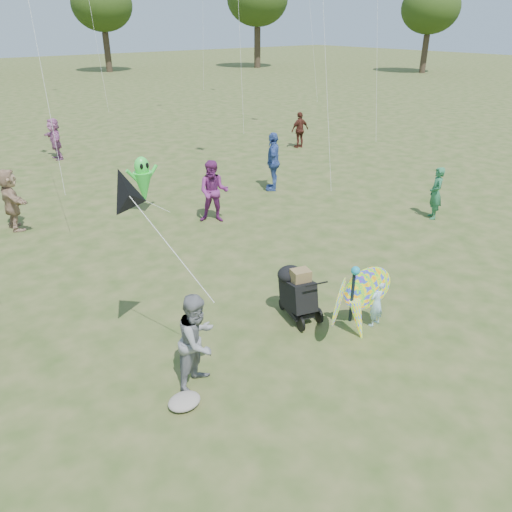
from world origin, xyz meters
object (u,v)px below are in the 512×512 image
(crowd_c, at_px, (273,162))
(alien_kite, at_px, (143,182))
(child_girl, at_px, (376,303))
(crowd_j, at_px, (55,139))
(crowd_h, at_px, (300,130))
(butterfly_kite, at_px, (355,303))
(crowd_f, at_px, (436,193))
(adult_man, at_px, (198,341))
(crowd_e, at_px, (214,192))
(jogging_stroller, at_px, (297,290))
(crowd_d, at_px, (11,200))

(crowd_c, bearing_deg, alien_kite, -54.43)
(child_girl, relative_size, crowd_j, 0.58)
(crowd_h, xyz_separation_m, butterfly_kite, (-9.49, -11.57, -0.11))
(child_girl, distance_m, crowd_h, 14.63)
(crowd_f, distance_m, crowd_h, 9.48)
(crowd_f, bearing_deg, adult_man, -36.57)
(child_girl, distance_m, crowd_f, 6.43)
(crowd_e, height_order, butterfly_kite, crowd_e)
(alien_kite, bearing_deg, crowd_h, 19.35)
(crowd_f, bearing_deg, alien_kite, -89.61)
(crowd_c, height_order, crowd_h, crowd_c)
(crowd_c, relative_size, alien_kite, 1.13)
(crowd_f, bearing_deg, crowd_h, -156.96)
(crowd_h, height_order, jogging_stroller, crowd_h)
(crowd_h, bearing_deg, crowd_j, -23.66)
(crowd_c, bearing_deg, crowd_f, 64.50)
(crowd_h, distance_m, jogging_stroller, 14.42)
(crowd_c, height_order, crowd_e, crowd_c)
(crowd_j, relative_size, butterfly_kite, 0.97)
(crowd_c, distance_m, butterfly_kite, 8.86)
(child_girl, relative_size, crowd_h, 0.61)
(crowd_h, xyz_separation_m, jogging_stroller, (-9.91, -10.47, -0.18))
(child_girl, height_order, crowd_j, crowd_j)
(crowd_e, bearing_deg, crowd_f, 5.08)
(crowd_f, height_order, butterfly_kite, crowd_f)
(crowd_e, distance_m, alien_kite, 2.23)
(crowd_h, bearing_deg, jogging_stroller, 50.28)
(crowd_c, distance_m, alien_kite, 4.56)
(crowd_h, relative_size, alien_kite, 0.91)
(crowd_e, xyz_separation_m, crowd_f, (5.18, -3.81, -0.13))
(crowd_c, xyz_separation_m, alien_kite, (-4.51, 0.63, -0.01))
(alien_kite, bearing_deg, crowd_e, -55.81)
(adult_man, bearing_deg, alien_kite, 42.88)
(butterfly_kite, bearing_deg, crowd_f, 21.81)
(crowd_j, bearing_deg, crowd_f, 28.05)
(jogging_stroller, bearing_deg, alien_kite, 103.08)
(child_girl, relative_size, crowd_f, 0.64)
(crowd_e, bearing_deg, crowd_h, 73.60)
(alien_kite, bearing_deg, jogging_stroller, -93.52)
(crowd_d, height_order, crowd_e, crowd_e)
(adult_man, distance_m, crowd_f, 9.61)
(crowd_c, distance_m, crowd_d, 8.13)
(adult_man, xyz_separation_m, crowd_c, (7.49, 6.98, 0.17))
(crowd_f, height_order, jogging_stroller, crowd_f)
(jogging_stroller, height_order, alien_kite, alien_kite)
(crowd_e, bearing_deg, butterfly_kite, -59.83)
(crowd_j, distance_m, jogging_stroller, 15.31)
(crowd_d, relative_size, crowd_f, 1.13)
(adult_man, xyz_separation_m, crowd_h, (12.45, 10.94, -0.02))
(crowd_h, bearing_deg, adult_man, 45.02)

